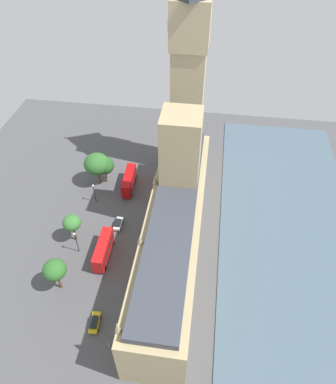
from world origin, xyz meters
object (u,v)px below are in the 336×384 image
(double_decker_bus_far_end, at_px, (103,249))
(plane_tree_trailing, at_px, (55,270))
(street_lamp_slot_10, at_px, (76,239))
(parliament_building, at_px, (175,221))
(pedestrian_by_river_gate, at_px, (109,345))
(plane_tree_leading, at_px, (97,164))
(car_yellow_cab_under_trees, at_px, (95,323))
(car_white_kerbside, at_px, (118,224))
(double_decker_bus_opposite_hall, at_px, (129,181))
(street_lamp_near_tower, at_px, (94,190))
(clock_tower, at_px, (189,60))
(plane_tree_corner, at_px, (104,165))
(plane_tree_midblock, at_px, (72,223))

(double_decker_bus_far_end, bearing_deg, plane_tree_trailing, -128.77)
(plane_tree_trailing, height_order, street_lamp_slot_10, plane_tree_trailing)
(parliament_building, bearing_deg, plane_tree_trailing, 32.53)
(pedestrian_by_river_gate, xyz_separation_m, plane_tree_leading, (15.12, -45.95, 6.43))
(car_yellow_cab_under_trees, relative_size, pedestrian_by_river_gate, 3.02)
(car_white_kerbside, bearing_deg, double_decker_bus_far_end, -96.46)
(car_yellow_cab_under_trees, bearing_deg, double_decker_bus_opposite_hall, 87.90)
(car_yellow_cab_under_trees, distance_m, street_lamp_slot_10, 20.00)
(double_decker_bus_far_end, height_order, street_lamp_near_tower, street_lamp_near_tower)
(plane_tree_leading, bearing_deg, clock_tower, -151.25)
(parliament_building, distance_m, pedestrian_by_river_gate, 29.15)
(parliament_building, xyz_separation_m, pedestrian_by_river_gate, (9.41, 26.31, -8.31))
(double_decker_bus_far_end, height_order, street_lamp_slot_10, street_lamp_slot_10)
(double_decker_bus_opposite_hall, height_order, street_lamp_slot_10, street_lamp_slot_10)
(plane_tree_corner, distance_m, plane_tree_leading, 2.24)
(parliament_building, height_order, clock_tower, clock_tower)
(plane_tree_leading, height_order, street_lamp_slot_10, plane_tree_leading)
(plane_tree_trailing, bearing_deg, plane_tree_corner, -91.16)
(parliament_building, bearing_deg, double_decker_bus_far_end, 18.88)
(car_yellow_cab_under_trees, height_order, plane_tree_trailing, plane_tree_trailing)
(double_decker_bus_opposite_hall, relative_size, street_lamp_slot_10, 1.54)
(parliament_building, height_order, car_white_kerbside, parliament_building)
(plane_tree_leading, bearing_deg, street_lamp_near_tower, 98.01)
(car_white_kerbside, relative_size, plane_tree_leading, 0.42)
(double_decker_bus_opposite_hall, relative_size, plane_tree_corner, 1.24)
(plane_tree_midblock, distance_m, street_lamp_near_tower, 13.73)
(plane_tree_midblock, xyz_separation_m, street_lamp_slot_10, (-1.90, 3.48, -1.38))
(double_decker_bus_opposite_hall, relative_size, double_decker_bus_far_end, 1.01)
(clock_tower, bearing_deg, double_decker_bus_opposite_hall, 43.15)
(car_white_kerbside, bearing_deg, plane_tree_corner, 114.74)
(pedestrian_by_river_gate, relative_size, plane_tree_corner, 0.18)
(double_decker_bus_opposite_hall, height_order, plane_tree_midblock, plane_tree_midblock)
(double_decker_bus_far_end, height_order, pedestrian_by_river_gate, double_decker_bus_far_end)
(clock_tower, distance_m, double_decker_bus_opposite_hall, 36.20)
(plane_tree_leading, distance_m, street_lamp_near_tower, 8.13)
(plane_tree_midblock, distance_m, plane_tree_trailing, 13.51)
(plane_tree_corner, height_order, street_lamp_slot_10, plane_tree_corner)
(double_decker_bus_far_end, distance_m, plane_tree_leading, 26.90)
(double_decker_bus_opposite_hall, xyz_separation_m, double_decker_bus_far_end, (0.68, 24.46, 0.00))
(double_decker_bus_opposite_hall, distance_m, pedestrian_by_river_gate, 45.69)
(street_lamp_near_tower, height_order, street_lamp_slot_10, street_lamp_slot_10)
(car_white_kerbside, xyz_separation_m, double_decker_bus_far_end, (1.05, 9.76, 1.75))
(parliament_building, bearing_deg, pedestrian_by_river_gate, 70.32)
(pedestrian_by_river_gate, bearing_deg, car_yellow_cab_under_trees, -82.54)
(plane_tree_corner, bearing_deg, parliament_building, 137.94)
(clock_tower, bearing_deg, plane_tree_midblock, 55.28)
(double_decker_bus_opposite_hall, distance_m, plane_tree_midblock, 22.65)
(double_decker_bus_far_end, relative_size, plane_tree_leading, 1.04)
(clock_tower, relative_size, street_lamp_near_tower, 10.02)
(parliament_building, distance_m, car_white_kerbside, 17.69)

